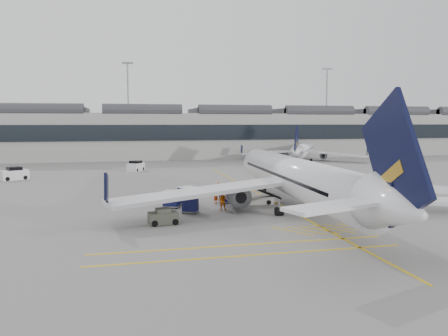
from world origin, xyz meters
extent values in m
plane|color=gray|center=(0.00, 0.00, 0.00)|extent=(220.00, 220.00, 0.00)
cube|color=#9E9E99|center=(0.00, 72.00, 5.50)|extent=(200.00, 20.00, 11.00)
cube|color=black|center=(0.00, 61.80, 6.50)|extent=(200.00, 0.50, 3.60)
cube|color=#38383D|center=(0.00, 72.00, 11.70)|extent=(200.00, 18.00, 1.40)
cylinder|color=slate|center=(-5.00, 86.00, 12.50)|extent=(0.44, 0.44, 25.00)
cube|color=slate|center=(-5.00, 86.00, 25.20)|extent=(3.00, 0.60, 0.50)
cylinder|color=slate|center=(55.00, 86.00, 12.50)|extent=(0.44, 0.44, 25.00)
cube|color=slate|center=(55.00, 86.00, 25.20)|extent=(3.00, 0.60, 0.50)
cube|color=gold|center=(10.00, 10.00, 0.01)|extent=(0.25, 60.00, 0.01)
cylinder|color=white|center=(10.79, 1.42, 3.29)|extent=(5.36, 31.51, 3.93)
cone|color=white|center=(11.60, 19.17, 3.29)|extent=(4.12, 4.36, 3.93)
cone|color=white|center=(9.96, -16.75, 3.71)|extent=(4.16, 5.19, 3.93)
cube|color=white|center=(0.79, 0.31, 2.35)|extent=(18.13, 8.34, 0.37)
cube|color=white|center=(20.64, -0.60, 2.35)|extent=(17.96, 9.78, 0.37)
cylinder|color=slate|center=(4.75, 2.22, 1.62)|extent=(2.36, 3.86, 2.20)
cylinder|color=slate|center=(16.87, 1.66, 1.62)|extent=(2.36, 3.86, 2.20)
cube|color=black|center=(9.99, -16.13, 6.64)|extent=(0.68, 7.96, 8.75)
cylinder|color=black|center=(11.34, 13.43, 0.33)|extent=(0.32, 0.68, 0.67)
cylinder|color=black|center=(8.06, -1.07, 0.42)|extent=(0.77, 0.87, 0.84)
cylinder|color=black|center=(13.28, -1.31, 0.42)|extent=(0.77, 0.87, 0.84)
cylinder|color=white|center=(34.44, 55.11, 2.51)|extent=(14.30, 22.31, 3.00)
cone|color=white|center=(41.06, 66.92, 2.51)|extent=(4.17, 4.24, 3.00)
cone|color=white|center=(27.66, 43.02, 2.83)|extent=(4.48, 4.80, 3.00)
cube|color=white|center=(27.25, 57.77, 1.79)|extent=(13.84, 5.46, 0.28)
cube|color=white|center=(40.45, 50.37, 1.79)|extent=(11.29, 11.90, 0.28)
cylinder|color=slate|center=(30.60, 57.72, 1.23)|extent=(2.86, 3.32, 1.67)
cylinder|color=slate|center=(38.66, 53.20, 1.23)|extent=(2.86, 3.32, 1.67)
cube|color=black|center=(27.89, 43.44, 5.06)|extent=(3.17, 5.40, 6.67)
cylinder|color=black|center=(38.92, 63.10, 0.25)|extent=(0.44, 0.55, 0.51)
cylinder|color=black|center=(31.73, 54.35, 0.32)|extent=(0.80, 0.83, 0.64)
cylinder|color=black|center=(35.20, 52.40, 0.32)|extent=(0.80, 0.83, 0.64)
cube|color=beige|center=(7.41, 5.50, 0.40)|extent=(4.57, 2.35, 0.80)
cube|color=black|center=(8.55, 5.33, 1.32)|extent=(4.04, 1.83, 1.70)
cube|color=beige|center=(6.16, 5.69, 1.21)|extent=(1.24, 1.63, 1.03)
cylinder|color=black|center=(5.70, 4.94, 0.25)|extent=(0.53, 0.28, 0.51)
cylinder|color=black|center=(5.94, 6.53, 0.25)|extent=(0.53, 0.28, 0.51)
cylinder|color=black|center=(8.88, 4.47, 0.25)|extent=(0.53, 0.28, 0.51)
cylinder|color=black|center=(9.12, 6.06, 0.25)|extent=(0.53, 0.28, 0.51)
cube|color=gray|center=(-0.02, 2.08, 0.16)|extent=(1.90, 1.76, 0.11)
cube|color=#14174D|center=(-0.02, 2.08, 0.88)|extent=(1.76, 1.67, 1.31)
cube|color=silver|center=(-0.02, 2.08, 1.57)|extent=(1.82, 1.73, 0.09)
cylinder|color=black|center=(-0.80, 1.87, 0.10)|extent=(0.22, 0.16, 0.20)
cylinder|color=black|center=(-0.41, 2.79, 0.10)|extent=(0.22, 0.16, 0.20)
cylinder|color=black|center=(0.36, 1.38, 0.10)|extent=(0.22, 0.16, 0.20)
cylinder|color=black|center=(0.75, 2.29, 0.10)|extent=(0.22, 0.16, 0.20)
cube|color=gray|center=(4.70, 6.48, 0.17)|extent=(1.72, 1.48, 0.11)
cube|color=#14174D|center=(4.70, 6.48, 0.91)|extent=(1.58, 1.42, 1.34)
cube|color=silver|center=(4.70, 6.48, 1.61)|extent=(1.63, 1.47, 0.09)
cylinder|color=black|center=(4.12, 5.89, 0.10)|extent=(0.21, 0.12, 0.20)
cylinder|color=black|center=(4.00, 6.90, 0.10)|extent=(0.21, 0.12, 0.20)
cylinder|color=black|center=(5.41, 6.05, 0.10)|extent=(0.21, 0.12, 0.20)
cylinder|color=black|center=(5.28, 7.06, 0.10)|extent=(0.21, 0.12, 0.20)
cube|color=gray|center=(-1.56, 5.12, 0.18)|extent=(2.11, 1.95, 0.12)
cube|color=#14174D|center=(-1.56, 5.12, 0.98)|extent=(1.95, 1.85, 1.45)
cube|color=silver|center=(-1.56, 5.12, 1.74)|extent=(2.02, 1.91, 0.10)
cylinder|color=black|center=(-2.41, 4.89, 0.11)|extent=(0.24, 0.18, 0.22)
cylinder|color=black|center=(-1.98, 5.90, 0.11)|extent=(0.24, 0.18, 0.22)
cylinder|color=black|center=(-1.13, 4.34, 0.11)|extent=(0.24, 0.18, 0.22)
cylinder|color=black|center=(-0.70, 5.35, 0.11)|extent=(0.24, 0.18, 0.22)
cube|color=gray|center=(0.32, 6.23, 0.20)|extent=(2.39, 2.24, 0.13)
cube|color=#14174D|center=(0.32, 6.23, 1.09)|extent=(2.21, 2.11, 1.61)
cube|color=silver|center=(0.32, 6.23, 1.93)|extent=(2.29, 2.19, 0.11)
cylinder|color=black|center=(-0.10, 5.34, 0.12)|extent=(0.27, 0.21, 0.24)
cylinder|color=black|center=(-0.65, 6.42, 0.12)|extent=(0.27, 0.21, 0.24)
cylinder|color=black|center=(1.29, 6.04, 0.12)|extent=(0.27, 0.21, 0.24)
cylinder|color=black|center=(0.73, 7.13, 0.12)|extent=(0.27, 0.21, 0.24)
imported|color=#DC430B|center=(3.47, 6.47, 0.99)|extent=(0.80, 0.87, 1.99)
imported|color=orange|center=(3.29, 2.78, 0.99)|extent=(1.01, 0.81, 1.98)
cube|color=#58594C|center=(-3.04, -2.16, 0.55)|extent=(2.67, 1.81, 1.00)
cube|color=#58594C|center=(-3.04, -2.16, 1.15)|extent=(1.34, 1.34, 0.50)
cylinder|color=black|center=(-3.85, -2.92, 0.28)|extent=(0.59, 0.32, 0.56)
cylinder|color=black|center=(-4.02, -1.63, 0.28)|extent=(0.59, 0.32, 0.56)
cylinder|color=black|center=(-2.07, -2.69, 0.28)|extent=(0.59, 0.32, 0.56)
cylinder|color=black|center=(-2.24, -1.40, 0.28)|extent=(0.59, 0.32, 0.56)
cone|color=#F24C0A|center=(6.53, 19.71, 0.28)|extent=(0.41, 0.41, 0.57)
cone|color=#F24C0A|center=(13.76, 7.93, 0.22)|extent=(0.32, 0.32, 0.44)
cube|color=silver|center=(-23.01, 32.80, 0.76)|extent=(4.34, 3.61, 1.51)
cube|color=black|center=(-23.01, 32.80, 1.67)|extent=(2.60, 2.56, 0.65)
cylinder|color=black|center=(-23.71, 31.41, 0.32)|extent=(0.68, 0.53, 0.65)
cylinder|color=black|center=(-24.56, 32.91, 0.32)|extent=(0.68, 0.53, 0.65)
cylinder|color=black|center=(-21.45, 32.68, 0.32)|extent=(0.68, 0.53, 0.65)
cylinder|color=black|center=(-22.30, 34.19, 0.32)|extent=(0.68, 0.53, 0.65)
cube|color=silver|center=(-4.33, 41.17, 0.72)|extent=(3.38, 4.16, 1.45)
cube|color=black|center=(-4.33, 41.17, 1.60)|extent=(2.42, 2.46, 0.62)
cylinder|color=black|center=(-4.17, 39.69, 0.31)|extent=(0.49, 0.65, 0.62)
cylinder|color=black|center=(-5.64, 40.46, 0.31)|extent=(0.49, 0.65, 0.62)
cylinder|color=black|center=(-3.02, 41.88, 0.31)|extent=(0.49, 0.65, 0.62)
cylinder|color=black|center=(-4.48, 42.65, 0.31)|extent=(0.49, 0.65, 0.62)
cube|color=silver|center=(24.07, 39.05, 0.78)|extent=(4.27, 2.59, 1.56)
cube|color=black|center=(24.07, 39.05, 1.73)|extent=(2.27, 2.18, 0.67)
cylinder|color=black|center=(22.61, 38.37, 0.33)|extent=(0.70, 0.34, 0.67)
cylinder|color=black|center=(22.88, 40.14, 0.33)|extent=(0.70, 0.34, 0.67)
cylinder|color=black|center=(25.26, 37.97, 0.33)|extent=(0.70, 0.34, 0.67)
cylinder|color=black|center=(25.53, 39.74, 0.33)|extent=(0.70, 0.34, 0.67)
camera|label=1|loc=(-6.15, -39.87, 8.89)|focal=35.00mm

